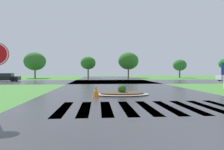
# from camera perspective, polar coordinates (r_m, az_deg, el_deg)

# --- Properties ---
(asphalt_roadway) EXTENTS (11.65, 80.00, 0.01)m
(asphalt_roadway) POSITION_cam_1_polar(r_m,az_deg,el_deg) (13.60, 4.90, -5.46)
(asphalt_roadway) COLOR #35353A
(asphalt_roadway) RESTS_ON ground
(asphalt_cross_road) EXTENTS (90.00, 10.48, 0.01)m
(asphalt_cross_road) POSITION_cam_1_polar(r_m,az_deg,el_deg) (27.96, 0.17, -1.97)
(asphalt_cross_road) COLOR #35353A
(asphalt_cross_road) RESTS_ON ground
(crosswalk_stripes) EXTENTS (7.65, 3.38, 0.01)m
(crosswalk_stripes) POSITION_cam_1_polar(r_m,az_deg,el_deg) (8.54, 10.56, -9.53)
(crosswalk_stripes) COLOR white
(crosswalk_stripes) RESTS_ON ground
(median_island) EXTENTS (3.57, 2.05, 0.68)m
(median_island) POSITION_cam_1_polar(r_m,az_deg,el_deg) (12.65, 3.00, -5.41)
(median_island) COLOR #9E9B93
(median_island) RESTS_ON ground
(car_dark_suv) EXTENTS (4.69, 2.49, 1.22)m
(car_dark_suv) POSITION_cam_1_polar(r_m,az_deg,el_deg) (32.86, -29.56, -0.66)
(car_dark_suv) COLOR black
(car_dark_suv) RESTS_ON ground
(traffic_cone) EXTENTS (0.43, 0.43, 0.67)m
(traffic_cone) POSITION_cam_1_polar(r_m,az_deg,el_deg) (11.71, -4.75, -4.98)
(traffic_cone) COLOR orange
(traffic_cone) RESTS_ON ground
(background_treeline) EXTENTS (45.71, 6.27, 5.74)m
(background_treeline) POSITION_cam_1_polar(r_m,az_deg,el_deg) (42.09, -1.42, 3.90)
(background_treeline) COLOR #4C3823
(background_treeline) RESTS_ON ground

